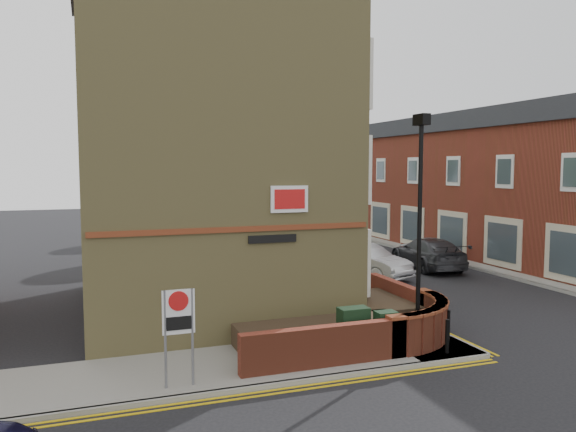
{
  "coord_description": "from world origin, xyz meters",
  "views": [
    {
      "loc": [
        -6.82,
        -11.77,
        5.01
      ],
      "look_at": [
        -1.17,
        4.0,
        3.55
      ],
      "focal_mm": 35.0,
      "sensor_mm": 36.0,
      "label": 1
    }
  ],
  "objects_px": {
    "zone_sign": "(179,320)",
    "silver_car_near": "(365,261)",
    "utility_cabinet_large": "(353,330)",
    "lamppost": "(419,229)"
  },
  "relations": [
    {
      "from": "zone_sign",
      "to": "silver_car_near",
      "type": "bearing_deg",
      "value": 46.01
    },
    {
      "from": "utility_cabinet_large",
      "to": "lamppost",
      "type": "bearing_deg",
      "value": -3.01
    },
    {
      "from": "zone_sign",
      "to": "silver_car_near",
      "type": "height_order",
      "value": "zone_sign"
    },
    {
      "from": "lamppost",
      "to": "zone_sign",
      "type": "height_order",
      "value": "lamppost"
    },
    {
      "from": "zone_sign",
      "to": "silver_car_near",
      "type": "xyz_separation_m",
      "value": [
        10.0,
        10.36,
        -0.89
      ]
    },
    {
      "from": "lamppost",
      "to": "utility_cabinet_large",
      "type": "distance_m",
      "value": 3.24
    },
    {
      "from": "lamppost",
      "to": "utility_cabinet_large",
      "type": "xyz_separation_m",
      "value": [
        -1.9,
        0.1,
        -2.62
      ]
    },
    {
      "from": "lamppost",
      "to": "silver_car_near",
      "type": "height_order",
      "value": "lamppost"
    },
    {
      "from": "lamppost",
      "to": "utility_cabinet_large",
      "type": "height_order",
      "value": "lamppost"
    },
    {
      "from": "utility_cabinet_large",
      "to": "zone_sign",
      "type": "height_order",
      "value": "zone_sign"
    }
  ]
}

